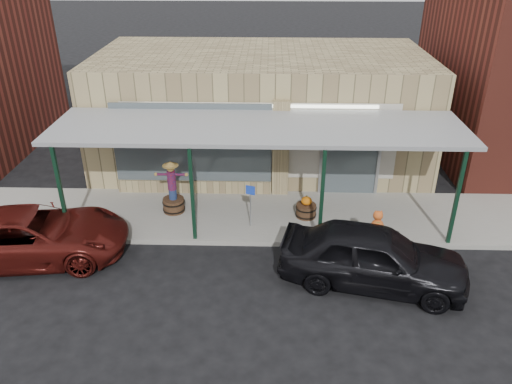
{
  "coord_description": "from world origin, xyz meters",
  "views": [
    {
      "loc": [
        0.33,
        -10.06,
        8.07
      ],
      "look_at": [
        -0.04,
        2.6,
        1.46
      ],
      "focal_mm": 35.0,
      "sensor_mm": 36.0,
      "label": 1
    }
  ],
  "objects_px": {
    "parked_sedan": "(373,256)",
    "car_maroon": "(32,235)",
    "barrel_scarecrow": "(173,195)",
    "barrel_pumpkin": "(306,209)",
    "handicap_sign": "(250,201)"
  },
  "relations": [
    {
      "from": "barrel_pumpkin",
      "to": "car_maroon",
      "type": "distance_m",
      "value": 7.97
    },
    {
      "from": "barrel_scarecrow",
      "to": "car_maroon",
      "type": "distance_m",
      "value": 4.22
    },
    {
      "from": "barrel_scarecrow",
      "to": "car_maroon",
      "type": "height_order",
      "value": "barrel_scarecrow"
    },
    {
      "from": "barrel_scarecrow",
      "to": "parked_sedan",
      "type": "bearing_deg",
      "value": -36.37
    },
    {
      "from": "barrel_scarecrow",
      "to": "handicap_sign",
      "type": "xyz_separation_m",
      "value": [
        2.48,
        -0.84,
        0.29
      ]
    },
    {
      "from": "barrel_pumpkin",
      "to": "handicap_sign",
      "type": "xyz_separation_m",
      "value": [
        -1.71,
        -0.63,
        0.62
      ]
    },
    {
      "from": "barrel_scarecrow",
      "to": "parked_sedan",
      "type": "relative_size",
      "value": 0.35
    },
    {
      "from": "barrel_pumpkin",
      "to": "car_maroon",
      "type": "relative_size",
      "value": 0.14
    },
    {
      "from": "barrel_scarecrow",
      "to": "barrel_pumpkin",
      "type": "xyz_separation_m",
      "value": [
        4.19,
        -0.21,
        -0.33
      ]
    },
    {
      "from": "parked_sedan",
      "to": "car_maroon",
      "type": "xyz_separation_m",
      "value": [
        -9.14,
        0.86,
        -0.09
      ]
    },
    {
      "from": "barrel_pumpkin",
      "to": "parked_sedan",
      "type": "distance_m",
      "value": 3.44
    },
    {
      "from": "car_maroon",
      "to": "barrel_scarecrow",
      "type": "bearing_deg",
      "value": -62.69
    },
    {
      "from": "handicap_sign",
      "to": "car_maroon",
      "type": "relative_size",
      "value": 0.27
    },
    {
      "from": "parked_sedan",
      "to": "barrel_scarecrow",
      "type": "bearing_deg",
      "value": 72.52
    },
    {
      "from": "handicap_sign",
      "to": "barrel_pumpkin",
      "type": "bearing_deg",
      "value": 39.14
    }
  ]
}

